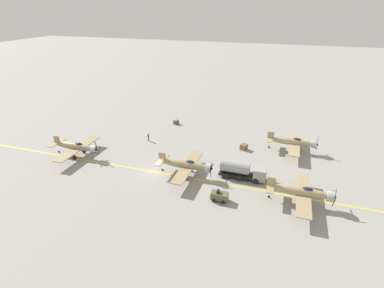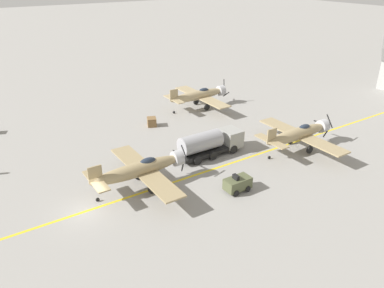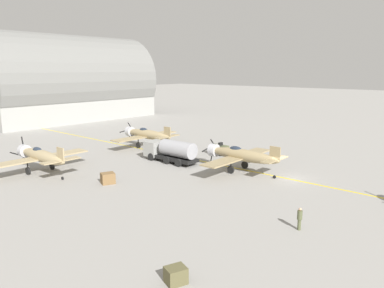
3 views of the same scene
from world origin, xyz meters
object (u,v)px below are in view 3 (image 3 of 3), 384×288
airplane_far_left (41,156)px  airplane_far_center (147,134)px  ground_crew_walking (300,218)px  fuel_tanker (170,151)px  supply_crate_by_tanker (176,275)px  tow_tractor (219,149)px  hangar (66,86)px  airplane_mid_center (241,155)px  supply_crate_mid_lane (108,178)px

airplane_far_left → airplane_far_center: bearing=-7.9°
airplane_far_left → ground_crew_walking: airplane_far_left is taller
fuel_tanker → supply_crate_by_tanker: fuel_tanker is taller
tow_tractor → supply_crate_by_tanker: size_ratio=2.23×
tow_tractor → hangar: (7.30, 52.00, 7.14)m
airplane_far_left → hangar: (28.72, 41.86, 5.92)m
airplane_far_center → hangar: 41.99m
airplane_far_left → tow_tractor: size_ratio=4.62×
airplane_mid_center → airplane_far_center: bearing=65.1°
tow_tractor → supply_crate_by_tanker: (-28.05, -17.91, -0.31)m
tow_tractor → ground_crew_walking: 26.06m
supply_crate_by_tanker → supply_crate_mid_lane: size_ratio=0.84×
ground_crew_walking → hangar: hangar is taller
airplane_far_center → ground_crew_walking: 34.59m
supply_crate_by_tanker → hangar: (35.36, 69.91, 7.45)m
supply_crate_by_tanker → ground_crew_walking: bearing=-10.7°
tow_tractor → supply_crate_mid_lane: (-18.95, 0.65, -0.21)m
airplane_mid_center → tow_tractor: airplane_mid_center is taller
fuel_tanker → supply_crate_mid_lane: bearing=-171.8°
airplane_far_center → supply_crate_by_tanker: airplane_far_center is taller
supply_crate_by_tanker → fuel_tanker: bearing=44.7°
supply_crate_by_tanker → hangar: bearing=63.2°
airplane_far_left → supply_crate_mid_lane: 9.91m
tow_tractor → airplane_far_left: bearing=154.7°
ground_crew_walking → hangar: 76.25m
airplane_mid_center → supply_crate_mid_lane: airplane_mid_center is taller
tow_tractor → airplane_mid_center: bearing=-127.2°
airplane_far_center → supply_crate_mid_lane: bearing=-157.7°
airplane_mid_center → fuel_tanker: airplane_mid_center is taller
airplane_far_center → hangar: hangar is taller
airplane_mid_center → supply_crate_mid_lane: 15.64m
supply_crate_mid_lane → airplane_mid_center: bearing=-31.0°
supply_crate_by_tanker → supply_crate_mid_lane: bearing=63.9°
hangar → supply_crate_by_tanker: bearing=-116.8°
airplane_far_center → hangar: bearing=62.6°
airplane_mid_center → supply_crate_mid_lane: size_ratio=8.59×
hangar → airplane_far_center: bearing=-104.6°
airplane_far_left → airplane_far_center: 18.34m
airplane_far_left → fuel_tanker: (13.77, -7.87, -0.50)m
airplane_far_left → supply_crate_by_tanker: bearing=-116.2°
airplane_far_left → airplane_mid_center: 23.61m
airplane_far_center → supply_crate_mid_lane: airplane_far_center is taller
fuel_tanker → tow_tractor: fuel_tanker is taller
airplane_far_center → ground_crew_walking: bearing=-125.8°
supply_crate_mid_lane → ground_crew_walking: bearing=-83.6°
airplane_far_center → hangar: (10.45, 40.24, 5.92)m
ground_crew_walking → supply_crate_by_tanker: 11.62m
fuel_tanker → supply_crate_by_tanker: bearing=-135.3°
supply_crate_by_tanker → tow_tractor: bearing=32.6°
airplane_mid_center → airplane_far_center: 19.30m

